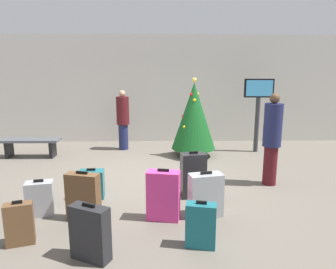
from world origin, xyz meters
TOP-DOWN VIEW (x-y plane):
  - ground_plane at (0.00, 0.00)m, footprint 16.00×16.00m
  - back_wall at (0.00, 3.59)m, footprint 16.00×0.20m
  - holiday_tree at (1.08, 1.77)m, footprint 1.14×1.14m
  - flight_info_kiosk at (2.85, 2.18)m, footprint 0.78×0.12m
  - waiting_bench at (-3.14, 1.72)m, footprint 1.50×0.44m
  - traveller_0 at (-0.84, 2.49)m, footprint 0.46×0.46m
  - traveller_1 at (2.39, -0.30)m, footprint 0.44×0.44m
  - suitcase_0 at (-0.92, -1.74)m, footprint 0.53×0.30m
  - suitcase_1 at (-1.64, -1.57)m, footprint 0.45×0.32m
  - suitcase_2 at (-1.58, -2.41)m, footprint 0.38×0.27m
  - suitcase_3 at (0.29, -1.74)m, footprint 0.52×0.32m
  - suitcase_4 at (0.76, -2.50)m, footprint 0.41×0.26m
  - suitcase_5 at (-0.59, -2.75)m, footprint 0.52×0.38m
  - suitcase_6 at (0.94, -1.64)m, footprint 0.55×0.35m
  - suitcase_7 at (-0.98, -0.92)m, footprint 0.44×0.27m
  - suitcase_8 at (0.82, -0.89)m, footprint 0.47×0.32m

SIDE VIEW (x-z plane):
  - ground_plane at x=0.00m, z-range 0.00..0.00m
  - suitcase_7 at x=-0.98m, z-range -0.02..0.53m
  - suitcase_1 at x=-1.64m, z-range -0.02..0.56m
  - suitcase_2 at x=-1.58m, z-range -0.02..0.59m
  - suitcase_4 at x=0.76m, z-range -0.02..0.61m
  - suitcase_6 at x=0.94m, z-range -0.02..0.70m
  - suitcase_5 at x=-0.59m, z-range -0.02..0.70m
  - waiting_bench at x=-3.14m, z-range 0.12..0.60m
  - suitcase_0 at x=-0.92m, z-range -0.02..0.75m
  - suitcase_3 at x=0.29m, z-range -0.02..0.78m
  - suitcase_8 at x=0.82m, z-range -0.02..0.82m
  - traveller_0 at x=-0.84m, z-range 0.04..1.71m
  - traveller_1 at x=2.39m, z-range 0.05..1.85m
  - holiday_tree at x=1.08m, z-range 0.04..2.08m
  - flight_info_kiosk at x=2.85m, z-range 0.37..2.36m
  - back_wall at x=0.00m, z-range 0.00..3.25m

